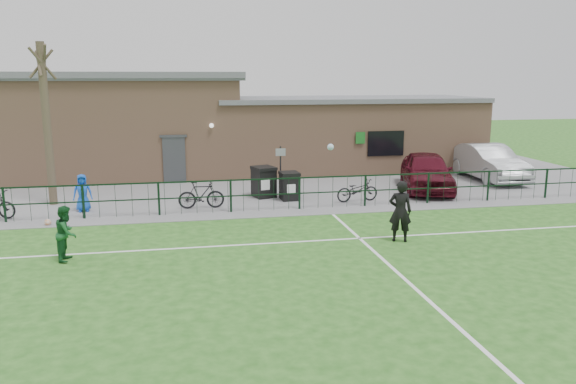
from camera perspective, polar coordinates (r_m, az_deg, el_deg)
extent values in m
plane|color=#235819|center=(12.88, 4.24, -10.17)|extent=(90.00, 90.00, 0.00)
cube|color=slate|center=(25.67, -3.56, 0.98)|extent=(34.00, 13.00, 0.02)
cube|color=white|center=(20.16, -1.49, -2.01)|extent=(28.00, 0.10, 0.01)
cube|color=white|center=(16.55, 0.65, -5.09)|extent=(28.00, 0.10, 0.01)
cube|color=white|center=(13.51, 12.58, -9.35)|extent=(0.10, 16.00, 0.01)
cube|color=black|center=(20.22, -1.60, -0.24)|extent=(28.00, 0.10, 1.20)
cylinder|color=#453829|center=(22.62, -23.29, 6.24)|extent=(0.30, 0.30, 6.00)
cube|color=black|center=(22.43, -2.48, 0.93)|extent=(0.97, 1.04, 1.14)
cube|color=black|center=(21.93, 0.14, 0.52)|extent=(0.72, 0.80, 1.01)
cylinder|color=black|center=(22.72, -0.77, 2.18)|extent=(0.07, 0.07, 2.00)
imported|color=#4E0D1A|center=(24.43, 13.89, 2.05)|extent=(3.18, 5.09, 1.62)
imported|color=#A4A7AC|center=(27.83, 19.66, 2.88)|extent=(1.82, 4.98, 1.63)
imported|color=black|center=(20.73, -8.81, -0.30)|extent=(1.68, 0.52, 1.00)
imported|color=black|center=(21.80, 7.05, 0.19)|extent=(1.75, 0.79, 0.89)
imported|color=blue|center=(21.30, -20.15, -0.08)|extent=(0.71, 0.51, 1.35)
imported|color=black|center=(16.73, 11.33, -1.93)|extent=(0.77, 0.62, 1.82)
sphere|color=white|center=(18.89, 4.34, 4.58)|extent=(0.22, 0.22, 0.22)
imported|color=#165024|center=(15.90, -21.59, -3.90)|extent=(0.62, 0.76, 1.47)
sphere|color=silver|center=(19.91, -23.21, -2.85)|extent=(0.21, 0.21, 0.21)
cube|color=tan|center=(28.37, -4.38, 5.55)|extent=(24.00, 5.00, 3.50)
cube|color=tan|center=(28.20, -17.35, 9.81)|extent=(11.52, 5.00, 1.20)
cube|color=#56595D|center=(28.19, -17.44, 11.27)|extent=(12.02, 5.40, 0.28)
cube|color=#56595D|center=(29.29, 6.02, 9.34)|extent=(13.44, 5.30, 0.22)
cube|color=#383A3D|center=(25.77, -11.48, 3.15)|extent=(1.00, 0.08, 2.10)
cube|color=black|center=(27.45, 9.90, 4.89)|extent=(1.80, 0.08, 1.20)
cube|color=#19661E|center=(26.94, 7.36, 5.48)|extent=(0.45, 0.04, 0.55)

